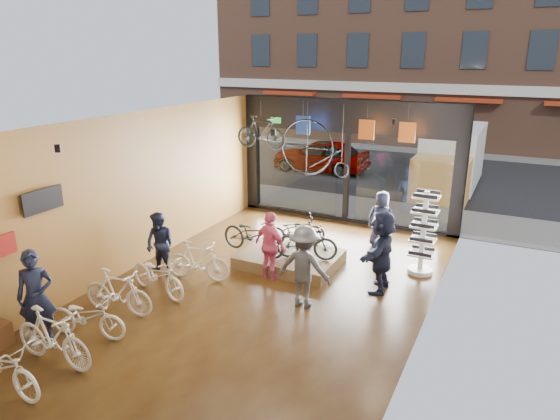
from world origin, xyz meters
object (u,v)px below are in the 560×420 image
Objects in this scene: hung_bike at (261,132)px; display_bike_right at (295,230)px; penny_farthing at (318,150)px; customer_2 at (271,246)px; floor_bike_0 at (1,366)px; floor_bike_4 at (158,275)px; street_car at (321,155)px; customer_3 at (304,267)px; floor_bike_3 at (118,292)px; display_platform at (290,259)px; box_truck at (449,161)px; display_bike_left at (253,235)px; floor_bike_1 at (53,337)px; display_bike_mid at (306,242)px; customer_4 at (381,219)px; customer_1 at (160,245)px; sunglasses_rack at (423,233)px; customer_0 at (36,296)px; customer_5 at (381,251)px; floor_bike_5 at (198,261)px; floor_bike_2 at (87,317)px.

display_bike_right is at bearing -129.52° from hung_bike.
customer_2 is at bearing -86.35° from penny_farthing.
floor_bike_0 reaches higher than floor_bike_4.
street_car is 12.48m from customer_3.
floor_bike_3 is 0.67× the size of display_platform.
display_bike_left is at bearing -109.45° from box_truck.
floor_bike_1 is at bearing -164.99° from floor_bike_4.
floor_bike_1 is 8.36m from penny_farthing.
box_truck reaches higher than display_bike_mid.
display_platform is at bearing 53.37° from customer_4.
customer_3 is (3.68, 0.12, 0.11)m from customer_1.
floor_bike_0 is 0.99× the size of customer_3.
display_bike_right is 1.50m from customer_2.
sunglasses_rack reaches higher than floor_bike_4.
display_platform is 3.22m from customer_1.
display_platform is 1.17× the size of sunglasses_rack.
display_platform is 1.52× the size of hung_bike.
hung_bike is at bearing 44.31° from customer_0.
sunglasses_rack is at bearing -101.75° from hung_bike.
penny_farthing is (-2.68, 2.76, 1.56)m from customer_5.
floor_bike_5 is 0.80× the size of penny_farthing.
floor_bike_1 reaches higher than floor_bike_0.
customer_1 is 2.64m from customer_2.
floor_bike_5 is 0.78× the size of sunglasses_rack.
customer_5 reaches higher than floor_bike_4.
floor_bike_2 is at bearing 62.50° from customer_4.
display_bike_mid is (-1.94, -9.07, -0.42)m from box_truck.
display_bike_left is (0.72, 1.38, 0.30)m from floor_bike_5.
floor_bike_3 is (-4.54, -12.71, -0.69)m from box_truck.
customer_3 is 1.12× the size of hung_bike.
customer_4 reaches higher than street_car.
street_car is 10.71m from display_bike_mid.
customer_1 reaches higher than floor_bike_4.
box_truck is 3.79× the size of display_bike_right.
customer_2 is 1.05× the size of hung_bike.
floor_bike_2 is 1.01× the size of hung_bike.
floor_bike_3 reaches higher than floor_bike_5.
display_bike_mid is at bearing 19.91° from street_car.
box_truck is 11.93m from customer_1.
customer_3 reaches higher than display_bike_right.
floor_bike_4 is at bearing 122.25° from display_bike_mid.
display_bike_right is 1.01× the size of customer_4.
display_bike_left is 2.28m from customer_1.
hung_bike reaches higher than floor_bike_5.
customer_1 is (-0.53, 2.80, 0.36)m from floor_bike_2.
floor_bike_2 is 0.94m from floor_bike_3.
customer_4 is at bearing -166.48° from customer_5.
penny_farthing is (-0.15, 1.82, 1.79)m from display_bike_right.
street_car reaches higher than floor_bike_1.
floor_bike_3 is at bearing 4.36° from street_car.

